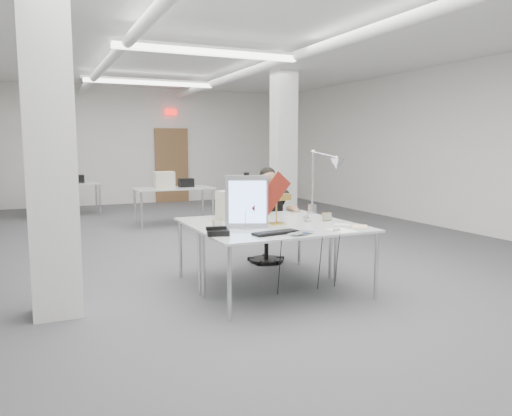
{
  "coord_description": "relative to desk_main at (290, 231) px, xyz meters",
  "views": [
    {
      "loc": [
        -2.46,
        -7.1,
        1.66
      ],
      "look_at": [
        -0.17,
        -2.0,
        0.94
      ],
      "focal_mm": 35.0,
      "sensor_mm": 36.0,
      "label": 1
    }
  ],
  "objects": [
    {
      "name": "office_chair",
      "position": [
        0.5,
        1.62,
        -0.24
      ],
      "size": [
        0.58,
        0.58,
        1.01
      ],
      "primitive_type": null,
      "rotation": [
        0.0,
        0.0,
        0.2
      ],
      "color": "black",
      "rests_on": "room_shell"
    },
    {
      "name": "desk_clock",
      "position": [
        0.44,
        0.4,
        0.06
      ],
      "size": [
        0.11,
        0.06,
        0.11
      ],
      "primitive_type": "cylinder",
      "rotation": [
        1.57,
        0.0,
        0.28
      ],
      "color": "#ABABAF",
      "rests_on": "desk_main"
    },
    {
      "name": "bg_desk_b",
      "position": [
        -1.8,
        7.7,
        0.0
      ],
      "size": [
        1.6,
        0.8,
        0.02
      ],
      "primitive_type": "cube",
      "color": "silver",
      "rests_on": "room_shell"
    },
    {
      "name": "beige_monitor",
      "position": [
        -0.25,
        0.92,
        0.18
      ],
      "size": [
        0.45,
        0.44,
        0.34
      ],
      "primitive_type": "cube",
      "rotation": [
        0.0,
        0.0,
        0.31
      ],
      "color": "beige",
      "rests_on": "desk_second"
    },
    {
      "name": "picture_frame_left",
      "position": [
        -0.7,
        0.32,
        0.07
      ],
      "size": [
        0.14,
        0.11,
        0.11
      ],
      "primitive_type": "cube",
      "rotation": [
        -0.21,
        0.0,
        0.57
      ],
      "color": "tan",
      "rests_on": "desk_main"
    },
    {
      "name": "mouse",
      "position": [
        0.4,
        -0.27,
        0.03
      ],
      "size": [
        0.1,
        0.07,
        0.04
      ],
      "primitive_type": "ellipsoid",
      "rotation": [
        0.0,
        0.0,
        0.1
      ],
      "color": "#AAAAAE",
      "rests_on": "desk_main"
    },
    {
      "name": "seated_person",
      "position": [
        0.5,
        1.57,
        0.16
      ],
      "size": [
        0.62,
        0.72,
        0.96
      ],
      "primitive_type": null,
      "rotation": [
        0.0,
        0.0,
        0.2
      ],
      "color": "black",
      "rests_on": "office_chair"
    },
    {
      "name": "desk_phone",
      "position": [
        -0.8,
        0.02,
        0.04
      ],
      "size": [
        0.26,
        0.24,
        0.05
      ],
      "primitive_type": "cube",
      "rotation": [
        0.0,
        0.0,
        -0.25
      ],
      "color": "black",
      "rests_on": "desk_main"
    },
    {
      "name": "room_shell",
      "position": [
        0.04,
        2.63,
        0.95
      ],
      "size": [
        10.04,
        14.04,
        3.24
      ],
      "color": "#4A4A4C",
      "rests_on": "ground"
    },
    {
      "name": "paper_stack_c",
      "position": [
        0.69,
        0.05,
        0.02
      ],
      "size": [
        0.21,
        0.21,
        0.01
      ],
      "primitive_type": "cube",
      "rotation": [
        0.0,
        0.0,
        -0.79
      ],
      "color": "silver",
      "rests_on": "desk_main"
    },
    {
      "name": "paper_stack_b",
      "position": [
        0.79,
        -0.15,
        0.02
      ],
      "size": [
        0.26,
        0.27,
        0.01
      ],
      "primitive_type": "cube",
      "rotation": [
        0.0,
        0.0,
        -0.63
      ],
      "color": "#F1CF90",
      "rests_on": "desk_main"
    },
    {
      "name": "desk_second",
      "position": [
        0.0,
        0.9,
        0.0
      ],
      "size": [
        1.8,
        0.9,
        0.02
      ],
      "primitive_type": "cube",
      "color": "silver",
      "rests_on": "room_shell"
    },
    {
      "name": "desk_main",
      "position": [
        0.0,
        0.0,
        0.0
      ],
      "size": [
        1.8,
        0.9,
        0.02
      ],
      "primitive_type": "cube",
      "color": "silver",
      "rests_on": "room_shell"
    },
    {
      "name": "bg_desk_a",
      "position": [
        0.2,
        5.5,
        0.0
      ],
      "size": [
        1.6,
        0.8,
        0.02
      ],
      "primitive_type": "cube",
      "color": "silver",
      "rests_on": "room_shell"
    },
    {
      "name": "paper_stack_a",
      "position": [
        0.47,
        -0.27,
        0.02
      ],
      "size": [
        0.25,
        0.32,
        0.01
      ],
      "primitive_type": "cube",
      "rotation": [
        0.0,
        0.0,
        0.15
      ],
      "color": "white",
      "rests_on": "desk_main"
    },
    {
      "name": "bankers_lamp",
      "position": [
        0.03,
        0.38,
        0.16
      ],
      "size": [
        0.27,
        0.12,
        0.3
      ],
      "primitive_type": null,
      "rotation": [
        0.0,
        0.0,
        -0.06
      ],
      "color": "gold",
      "rests_on": "desk_main"
    },
    {
      "name": "pennant",
      "position": [
        -0.1,
        0.25,
        0.35
      ],
      "size": [
        0.49,
        0.05,
        0.53
      ],
      "primitive_type": "cube",
      "rotation": [
        0.0,
        -0.87,
        0.09
      ],
      "color": "maroon",
      "rests_on": "monitor"
    },
    {
      "name": "monitor",
      "position": [
        -0.38,
        0.28,
        0.3
      ],
      "size": [
        0.44,
        0.23,
        0.57
      ],
      "primitive_type": "cube",
      "rotation": [
        0.0,
        0.0,
        -0.41
      ],
      "color": "#AFAFB4",
      "rests_on": "desk_main"
    },
    {
      "name": "architect_lamp",
      "position": [
        0.85,
        0.73,
        0.47
      ],
      "size": [
        0.33,
        0.73,
        0.91
      ],
      "primitive_type": null,
      "rotation": [
        0.0,
        0.0,
        0.13
      ],
      "color": "silver",
      "rests_on": "desk_second"
    },
    {
      "name": "keyboard",
      "position": [
        -0.24,
        -0.16,
        0.02
      ],
      "size": [
        0.51,
        0.23,
        0.02
      ],
      "primitive_type": "cube",
      "rotation": [
        0.0,
        0.0,
        0.14
      ],
      "color": "black",
      "rests_on": "desk_main"
    },
    {
      "name": "laptop",
      "position": [
        -0.01,
        -0.34,
        0.02
      ],
      "size": [
        0.35,
        0.29,
        0.02
      ],
      "primitive_type": "imported",
      "rotation": [
        0.0,
        0.0,
        0.4
      ],
      "color": "#A1A1A6",
      "rests_on": "desk_main"
    },
    {
      "name": "picture_frame_right",
      "position": [
        0.69,
        0.36,
        0.06
      ],
      "size": [
        0.13,
        0.03,
        0.1
      ],
      "primitive_type": "cube",
      "rotation": [
        -0.21,
        0.0,
        -0.0
      ],
      "color": "#A07745",
      "rests_on": "desk_main"
    }
  ]
}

